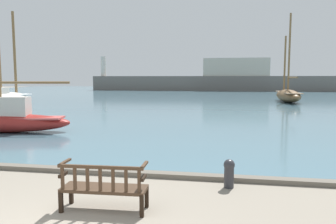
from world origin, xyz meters
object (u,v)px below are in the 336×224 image
at_px(sailboat_far_starboard, 0,98).
at_px(park_bench, 104,186).
at_px(mooring_bollard, 229,172).
at_px(sailboat_far_port, 288,95).
at_px(sailboat_mid_starboard, 6,120).

bearing_deg(sailboat_far_starboard, park_bench, -48.39).
bearing_deg(mooring_bollard, park_bench, -143.31).
bearing_deg(sailboat_far_port, park_bench, -106.31).
xyz_separation_m(sailboat_mid_starboard, sailboat_far_port, (15.78, 21.35, 0.19)).
relative_size(park_bench, sailboat_far_port, 0.19).
relative_size(sailboat_far_starboard, sailboat_far_port, 1.25).
xyz_separation_m(sailboat_far_starboard, mooring_bollard, (16.83, -14.60, -0.58)).
xyz_separation_m(sailboat_mid_starboard, mooring_bollard, (9.72, -5.57, -0.27)).
bearing_deg(sailboat_far_starboard, sailboat_far_port, 28.29).
distance_m(sailboat_far_starboard, mooring_bollard, 22.29).
height_order(sailboat_far_port, mooring_bollard, sailboat_far_port).
relative_size(park_bench, mooring_bollard, 2.46).
xyz_separation_m(park_bench, mooring_bollard, (2.33, 1.73, -0.10)).
height_order(sailboat_mid_starboard, sailboat_far_port, sailboat_far_port).
relative_size(sailboat_far_starboard, mooring_bollard, 16.55).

